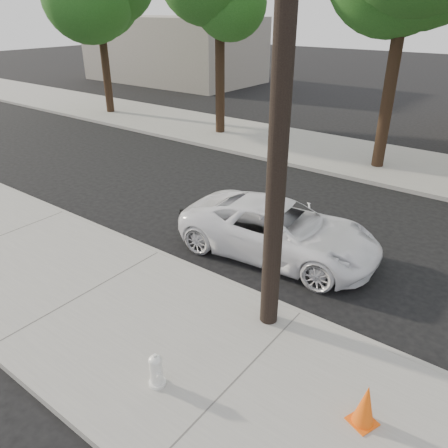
{
  "coord_description": "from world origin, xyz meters",
  "views": [
    {
      "loc": [
        7.04,
        -8.68,
        5.64
      ],
      "look_at": [
        1.4,
        -1.24,
        1.0
      ],
      "focal_mm": 35.0,
      "sensor_mm": 36.0,
      "label": 1
    }
  ],
  "objects_px": {
    "utility_pole": "(282,77)",
    "traffic_cone": "(365,405)",
    "fire_hydrant": "(156,371)",
    "police_cruiser": "(279,230)"
  },
  "relations": [
    {
      "from": "utility_pole",
      "to": "traffic_cone",
      "type": "xyz_separation_m",
      "value": [
        2.37,
        -1.18,
        -4.2
      ]
    },
    {
      "from": "utility_pole",
      "to": "traffic_cone",
      "type": "relative_size",
      "value": 12.58
    },
    {
      "from": "utility_pole",
      "to": "fire_hydrant",
      "type": "xyz_separation_m",
      "value": [
        -0.57,
        -2.49,
        -4.27
      ]
    },
    {
      "from": "police_cruiser",
      "to": "fire_hydrant",
      "type": "bearing_deg",
      "value": -177.61
    },
    {
      "from": "police_cruiser",
      "to": "traffic_cone",
      "type": "bearing_deg",
      "value": -141.21
    },
    {
      "from": "fire_hydrant",
      "to": "traffic_cone",
      "type": "xyz_separation_m",
      "value": [
        2.93,
        1.31,
        0.06
      ]
    },
    {
      "from": "fire_hydrant",
      "to": "traffic_cone",
      "type": "bearing_deg",
      "value": 46.71
    },
    {
      "from": "police_cruiser",
      "to": "fire_hydrant",
      "type": "distance_m",
      "value": 5.07
    },
    {
      "from": "fire_hydrant",
      "to": "utility_pole",
      "type": "bearing_deg",
      "value": 99.89
    },
    {
      "from": "fire_hydrant",
      "to": "traffic_cone",
      "type": "distance_m",
      "value": 3.21
    }
  ]
}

